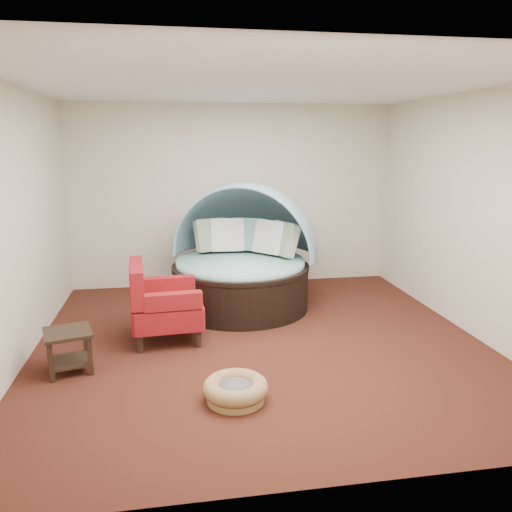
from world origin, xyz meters
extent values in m
plane|color=#461E14|center=(0.00, 0.00, 0.00)|extent=(5.00, 5.00, 0.00)
plane|color=beige|center=(0.00, 2.50, 1.40)|extent=(5.00, 0.00, 5.00)
plane|color=beige|center=(0.00, -2.50, 1.40)|extent=(5.00, 0.00, 5.00)
plane|color=beige|center=(-2.50, 0.00, 1.40)|extent=(0.00, 5.00, 5.00)
plane|color=beige|center=(2.50, 0.00, 1.40)|extent=(0.00, 5.00, 5.00)
plane|color=white|center=(0.00, 0.00, 2.80)|extent=(5.00, 5.00, 0.00)
cylinder|color=black|center=(-0.06, 1.24, 0.28)|extent=(2.44, 2.44, 0.56)
cylinder|color=black|center=(-0.06, 1.24, 0.58)|extent=(2.46, 2.46, 0.05)
cylinder|color=#83BCB9|center=(-0.06, 1.24, 0.62)|extent=(2.30, 2.30, 0.12)
cube|color=#356943|center=(-0.40, 1.76, 0.93)|extent=(0.53, 0.41, 0.49)
cube|color=silver|center=(-0.18, 1.72, 0.93)|extent=(0.48, 0.29, 0.49)
cube|color=#5CA09E|center=(0.16, 1.70, 0.93)|extent=(0.54, 0.44, 0.49)
cube|color=silver|center=(0.39, 1.46, 0.93)|extent=(0.51, 0.52, 0.49)
cube|color=#356943|center=(0.56, 1.31, 0.93)|extent=(0.41, 0.53, 0.49)
cylinder|color=olive|center=(-0.45, -1.27, 0.03)|extent=(0.66, 0.66, 0.06)
torus|color=olive|center=(-0.45, -1.27, 0.13)|extent=(0.75, 0.75, 0.15)
cylinder|color=#625D62|center=(-0.45, -1.27, 0.11)|extent=(0.45, 0.45, 0.09)
cylinder|color=black|center=(-1.34, -0.07, 0.09)|extent=(0.08, 0.08, 0.19)
cylinder|color=black|center=(-1.39, 0.56, 0.09)|extent=(0.08, 0.08, 0.19)
cylinder|color=black|center=(-0.71, -0.02, 0.09)|extent=(0.08, 0.08, 0.19)
cylinder|color=black|center=(-0.76, 0.60, 0.09)|extent=(0.08, 0.08, 0.19)
cube|color=maroon|center=(-1.05, 0.27, 0.33)|extent=(0.84, 0.84, 0.27)
cube|color=maroon|center=(-1.36, 0.24, 0.69)|extent=(0.20, 0.80, 0.46)
cube|color=maroon|center=(-0.97, -0.06, 0.56)|extent=(0.64, 0.17, 0.19)
cube|color=maroon|center=(-1.02, 0.61, 0.56)|extent=(0.64, 0.17, 0.19)
cube|color=black|center=(-2.00, -0.42, 0.41)|extent=(0.54, 0.54, 0.04)
cube|color=black|center=(-2.00, -0.42, 0.11)|extent=(0.48, 0.48, 0.03)
cube|color=black|center=(-2.12, -0.64, 0.19)|extent=(0.05, 0.05, 0.39)
cube|color=black|center=(-2.22, -0.30, 0.19)|extent=(0.05, 0.05, 0.39)
cube|color=black|center=(-1.78, -0.54, 0.19)|extent=(0.05, 0.05, 0.39)
cube|color=black|center=(-1.88, -0.20, 0.19)|extent=(0.05, 0.05, 0.39)
camera|label=1|loc=(-0.93, -5.25, 2.23)|focal=35.00mm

